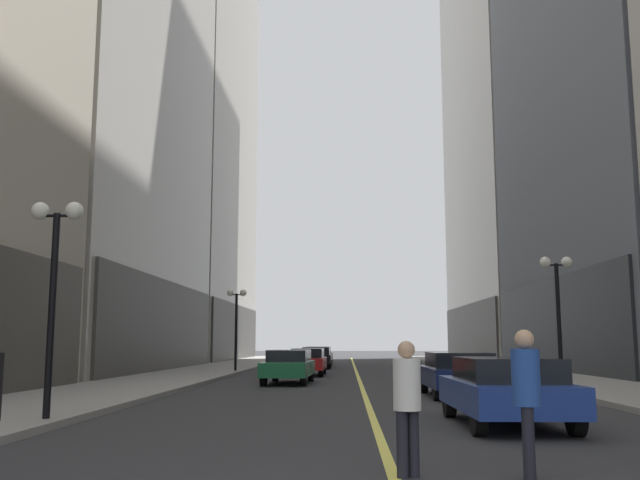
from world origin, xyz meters
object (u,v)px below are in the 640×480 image
at_px(pedestrian_in_blue_hoodie, 526,391).
at_px(car_black, 316,357).
at_px(pedestrian_in_white_shirt, 407,397).
at_px(street_lamp_right_mid, 557,292).
at_px(car_maroon, 319,355).
at_px(street_lamp_left_near, 55,260).
at_px(car_blue, 505,389).
at_px(street_lamp_left_far, 236,311).
at_px(car_green, 289,365).
at_px(car_navy, 458,372).
at_px(car_red, 308,361).

bearing_deg(pedestrian_in_blue_hoodie, car_black, 96.34).
xyz_separation_m(pedestrian_in_white_shirt, street_lamp_right_mid, (6.23, 14.62, 2.31)).
height_order(car_maroon, street_lamp_left_near, street_lamp_left_near).
relative_size(car_blue, street_lamp_left_far, 1.02).
bearing_deg(car_black, car_maroon, 90.87).
distance_m(car_green, car_maroon, 23.51).
xyz_separation_m(car_green, pedestrian_in_blue_hoodie, (4.44, -19.66, 0.32)).
bearing_deg(car_green, car_maroon, 89.30).
bearing_deg(car_green, car_blue, -69.22).
bearing_deg(pedestrian_in_white_shirt, street_lamp_right_mid, 66.93).
bearing_deg(car_navy, car_red, 110.88).
height_order(car_black, pedestrian_in_white_shirt, pedestrian_in_white_shirt).
xyz_separation_m(car_blue, car_maroon, (-5.11, 37.71, -0.00)).
bearing_deg(car_blue, pedestrian_in_white_shirt, -113.96).
xyz_separation_m(car_maroon, street_lamp_left_near, (-3.84, -38.06, 2.54)).
bearing_deg(car_blue, car_black, 99.17).
bearing_deg(car_navy, car_black, 102.62).
distance_m(car_red, car_black, 9.67).
distance_m(car_red, street_lamp_left_far, 5.08).
height_order(car_green, pedestrian_in_blue_hoodie, pedestrian_in_blue_hoodie).
xyz_separation_m(car_black, pedestrian_in_white_shirt, (2.63, -36.34, 0.23)).
distance_m(street_lamp_left_near, street_lamp_left_far, 23.67).
distance_m(car_blue, car_maroon, 38.06).
bearing_deg(pedestrian_in_blue_hoodie, car_red, 98.63).
height_order(car_navy, street_lamp_left_near, street_lamp_left_near).
bearing_deg(car_blue, street_lamp_left_far, 110.98).
bearing_deg(pedestrian_in_white_shirt, street_lamp_left_near, 142.80).
bearing_deg(car_maroon, car_black, -89.13).
height_order(car_maroon, pedestrian_in_white_shirt, pedestrian_in_white_shirt).
xyz_separation_m(car_green, car_maroon, (0.29, 23.50, -0.00)).
relative_size(car_green, car_maroon, 1.09).
xyz_separation_m(car_blue, car_green, (-5.39, 14.21, -0.00)).
xyz_separation_m(car_green, street_lamp_right_mid, (9.25, -4.92, 2.54)).
bearing_deg(car_black, street_lamp_left_near, -97.16).
distance_m(car_navy, street_lamp_right_mid, 4.75).
distance_m(car_green, street_lamp_right_mid, 10.78).
bearing_deg(car_maroon, pedestrian_in_blue_hoodie, -84.50).
relative_size(car_red, street_lamp_left_near, 1.07).
height_order(car_navy, pedestrian_in_white_shirt, pedestrian_in_white_shirt).
xyz_separation_m(pedestrian_in_blue_hoodie, street_lamp_right_mid, (4.81, 14.74, 2.22)).
bearing_deg(pedestrian_in_blue_hoodie, pedestrian_in_white_shirt, 175.20).
bearing_deg(car_black, street_lamp_right_mid, -67.80).
height_order(street_lamp_left_near, street_lamp_left_far, same).
relative_size(car_red, street_lamp_left_far, 1.07).
xyz_separation_m(car_black, car_maroon, (-0.10, 6.70, -0.00)).
xyz_separation_m(car_maroon, pedestrian_in_blue_hoodie, (4.16, -43.16, 0.32)).
bearing_deg(car_navy, pedestrian_in_blue_hoodie, -95.32).
height_order(car_blue, car_red, same).
distance_m(car_blue, pedestrian_in_white_shirt, 5.84).
bearing_deg(car_red, street_lamp_left_far, 153.10).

